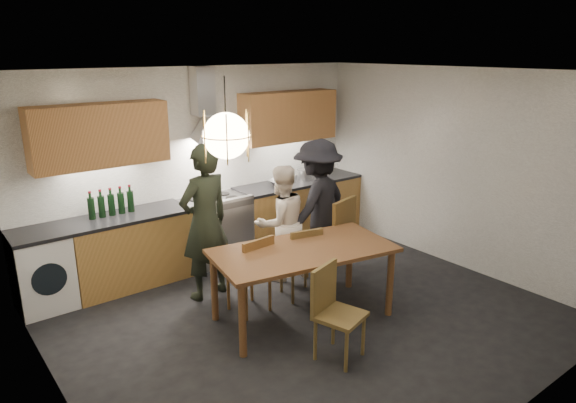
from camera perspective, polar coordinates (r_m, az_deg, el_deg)
ground at (r=5.79m, az=2.02°, el=-12.47°), size 5.00×5.00×0.00m
room_shell at (r=5.18m, az=2.21°, el=4.26°), size 5.02×4.52×2.61m
counter_run at (r=7.09m, az=-7.95°, el=-3.01°), size 5.00×0.62×0.90m
range_stove at (r=7.07m, az=-8.10°, el=-3.13°), size 0.90×0.60×0.92m
wall_fixtures at (r=6.83m, az=-9.10°, el=8.52°), size 4.30×0.54×1.10m
pendant_lamp at (r=4.45m, az=-6.87°, el=7.26°), size 0.43×0.43×0.70m
dining_table at (r=5.44m, az=1.70°, el=-6.16°), size 2.04×1.28×0.80m
chair_back_left at (r=5.61m, az=-3.89°, el=-7.61°), size 0.43×0.43×0.90m
chair_back_mid at (r=5.93m, az=1.63°, el=-6.33°), size 0.48×0.48×0.88m
chair_back_right at (r=6.43m, az=5.31°, el=-3.50°), size 0.59×0.59×1.07m
chair_front at (r=4.90m, az=4.98°, el=-11.46°), size 0.51×0.51×0.90m
person_left at (r=5.93m, az=-9.21°, el=-2.31°), size 0.73×0.54×1.82m
person_mid at (r=6.38m, az=-0.78°, el=-2.40°), size 0.76×0.62×1.46m
person_right at (r=6.69m, az=3.30°, el=-0.39°), size 1.24×0.92×1.72m
mixing_bowl at (r=7.49m, az=-0.88°, el=2.15°), size 0.39×0.39×0.08m
stock_pot at (r=7.79m, az=1.87°, el=3.01°), size 0.23×0.23×0.16m
wine_bottles at (r=6.45m, az=-19.06°, el=-0.03°), size 0.55×0.08×0.33m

